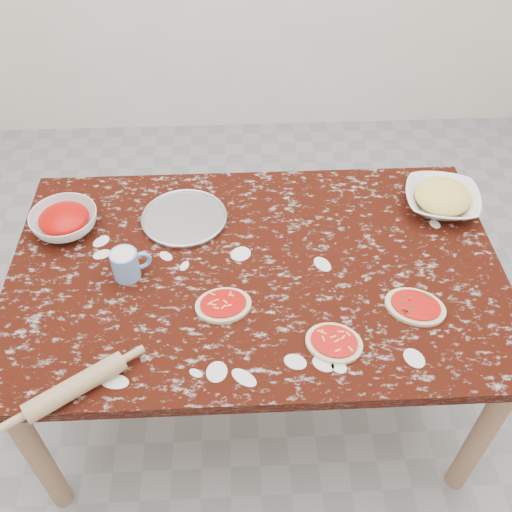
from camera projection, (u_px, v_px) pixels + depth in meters
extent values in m
plane|color=gray|center=(256.00, 389.00, 2.38)|extent=(4.00, 4.00, 0.00)
cube|color=black|center=(256.00, 271.00, 1.86)|extent=(1.60, 1.00, 0.04)
cube|color=#9A7757|center=(256.00, 283.00, 1.90)|extent=(1.50, 0.90, 0.08)
cylinder|color=#9A7757|center=(37.00, 455.00, 1.81)|extent=(0.07, 0.07, 0.71)
cylinder|color=#9A7757|center=(481.00, 435.00, 1.86)|extent=(0.07, 0.07, 0.71)
cylinder|color=#9A7757|center=(81.00, 264.00, 2.39)|extent=(0.07, 0.07, 0.71)
cylinder|color=#9A7757|center=(418.00, 252.00, 2.44)|extent=(0.07, 0.07, 0.71)
cylinder|color=#B2B2B7|center=(184.00, 218.00, 1.99)|extent=(0.32, 0.32, 0.01)
imported|color=white|center=(65.00, 222.00, 1.94)|extent=(0.28, 0.28, 0.07)
imported|color=white|center=(441.00, 200.00, 2.02)|extent=(0.31, 0.31, 0.06)
cylinder|color=#709CDC|center=(125.00, 265.00, 1.78)|extent=(0.09, 0.09, 0.10)
torus|color=#709CDC|center=(141.00, 261.00, 1.79)|extent=(0.07, 0.04, 0.07)
cylinder|color=silver|center=(124.00, 257.00, 1.75)|extent=(0.07, 0.07, 0.01)
ellipsoid|color=beige|center=(223.00, 305.00, 1.72)|extent=(0.19, 0.16, 0.01)
ellipsoid|color=red|center=(223.00, 304.00, 1.72)|extent=(0.16, 0.13, 0.00)
ellipsoid|color=beige|center=(334.00, 343.00, 1.62)|extent=(0.20, 0.19, 0.01)
ellipsoid|color=red|center=(334.00, 341.00, 1.62)|extent=(0.17, 0.15, 0.00)
ellipsoid|color=beige|center=(415.00, 307.00, 1.72)|extent=(0.22, 0.20, 0.01)
ellipsoid|color=red|center=(416.00, 305.00, 1.71)|extent=(0.18, 0.17, 0.00)
cylinder|color=tan|center=(76.00, 387.00, 1.50)|extent=(0.26, 0.20, 0.06)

